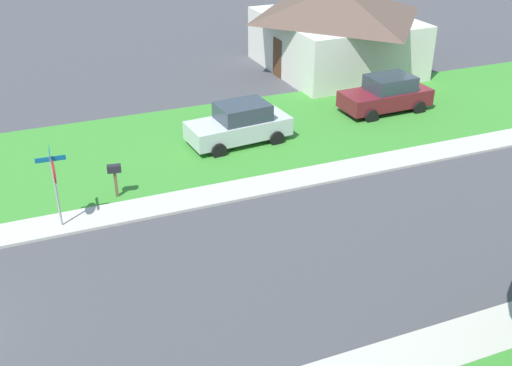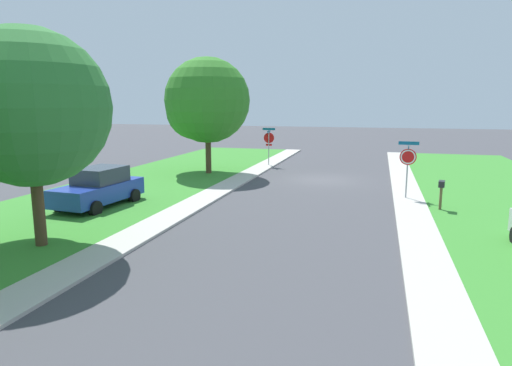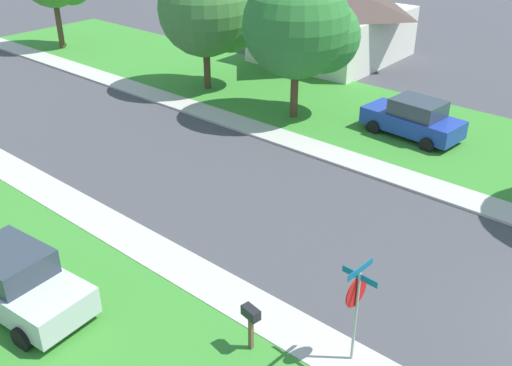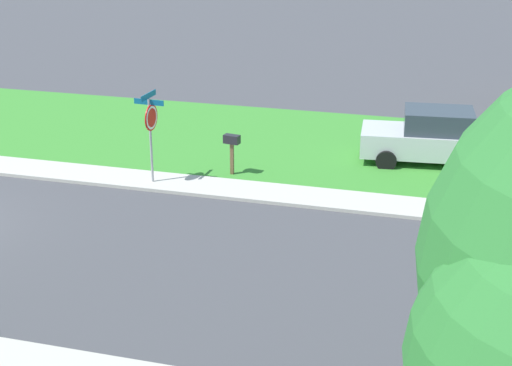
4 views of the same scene
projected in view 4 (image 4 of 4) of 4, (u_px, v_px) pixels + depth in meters
sidewalk_west at (413, 208)px, 20.67m from camera, size 1.40×56.00×0.10m
lawn_west at (424, 154)px, 24.90m from camera, size 8.00×56.00×0.08m
stop_sign_far_corner at (151, 123)px, 21.76m from camera, size 0.92×0.92×2.77m
car_silver_near_corner at (432, 137)px, 23.87m from camera, size 2.34×4.45×1.76m
mailbox at (232, 145)px, 22.73m from camera, size 0.32×0.51×1.31m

